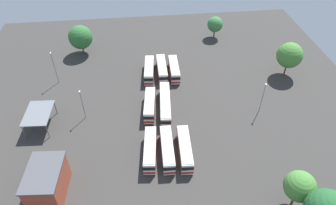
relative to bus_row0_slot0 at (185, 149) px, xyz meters
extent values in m
plane|color=#383533|center=(15.17, 2.75, -1.85)|extent=(107.73, 107.73, 0.00)
cube|color=silver|center=(-0.01, 0.00, -0.02)|extent=(11.29, 3.01, 3.06)
cube|color=beige|center=(-0.01, 0.00, 1.58)|extent=(10.83, 2.79, 0.14)
cube|color=black|center=(-0.01, 0.00, 0.47)|extent=(11.34, 3.05, 0.98)
cube|color=red|center=(-0.01, 0.00, -0.88)|extent=(11.34, 3.05, 0.61)
cube|color=black|center=(5.59, -0.28, 0.57)|extent=(0.16, 2.01, 1.13)
cylinder|color=black|center=(3.51, 0.95, -1.35)|extent=(1.01, 0.35, 1.00)
cylinder|color=black|center=(3.40, -1.30, -1.35)|extent=(1.01, 0.35, 1.00)
cylinder|color=black|center=(-3.41, 1.30, -1.35)|extent=(1.01, 0.35, 1.00)
cylinder|color=black|center=(-3.52, -0.95, -1.35)|extent=(1.01, 0.35, 1.00)
cube|color=silver|center=(0.37, 3.74, -0.02)|extent=(11.25, 2.81, 3.06)
cube|color=beige|center=(0.37, 3.74, 1.58)|extent=(10.79, 2.60, 0.14)
cube|color=black|center=(0.37, 3.74, 0.47)|extent=(11.30, 2.85, 0.98)
cube|color=red|center=(0.37, 3.74, -0.88)|extent=(11.30, 2.85, 0.61)
cube|color=black|center=(5.96, 3.56, 0.57)|extent=(0.12, 2.01, 1.13)
cylinder|color=black|center=(3.87, 4.75, -1.35)|extent=(1.01, 0.33, 1.00)
cylinder|color=black|center=(3.79, 2.50, -1.35)|extent=(1.01, 0.33, 1.00)
cylinder|color=black|center=(-3.06, 4.98, -1.35)|extent=(1.01, 0.33, 1.00)
cylinder|color=black|center=(-3.13, 2.72, -1.35)|extent=(1.01, 0.33, 1.00)
cube|color=silver|center=(0.68, 7.39, -0.02)|extent=(11.05, 3.59, 3.06)
cube|color=beige|center=(0.68, 7.39, 1.58)|extent=(10.60, 3.35, 0.14)
cube|color=black|center=(0.68, 7.39, 0.47)|extent=(11.11, 3.64, 0.98)
cube|color=red|center=(0.68, 7.39, -0.88)|extent=(11.11, 3.64, 0.61)
cube|color=black|center=(6.09, 6.81, 0.57)|extent=(0.27, 2.01, 1.13)
cylinder|color=black|center=(4.15, 8.16, -1.35)|extent=(1.03, 0.40, 1.00)
cylinder|color=black|center=(3.91, 5.91, -1.35)|extent=(1.03, 0.40, 1.00)
cylinder|color=black|center=(-2.54, 8.87, -1.35)|extent=(1.03, 0.40, 1.00)
cylinder|color=black|center=(-2.78, 6.63, -1.35)|extent=(1.03, 0.40, 1.00)
cube|color=silver|center=(15.03, 2.58, -0.02)|extent=(14.40, 3.63, 3.06)
cube|color=beige|center=(15.03, 2.58, 1.58)|extent=(13.82, 3.39, 0.14)
cube|color=black|center=(15.03, 2.58, 0.47)|extent=(14.48, 3.67, 0.98)
cube|color=red|center=(15.03, 2.58, -0.88)|extent=(14.48, 3.67, 0.61)
cube|color=black|center=(22.15, 1.99, 0.57)|extent=(0.23, 2.01, 1.13)
cube|color=#47474C|center=(13.47, 2.72, -0.02)|extent=(1.11, 2.57, 2.94)
cylinder|color=black|center=(19.53, 3.34, -1.35)|extent=(1.02, 0.38, 1.00)
cylinder|color=black|center=(19.34, 1.09, -1.35)|extent=(1.02, 0.38, 1.00)
cylinder|color=black|center=(10.72, 4.08, -1.35)|extent=(1.02, 0.38, 1.00)
cylinder|color=black|center=(10.54, 1.83, -1.35)|extent=(1.02, 0.38, 1.00)
cube|color=silver|center=(15.17, 6.45, -0.02)|extent=(10.80, 3.68, 3.06)
cube|color=beige|center=(15.17, 6.45, 1.58)|extent=(10.35, 3.44, 0.14)
cube|color=black|center=(15.17, 6.45, 0.47)|extent=(10.85, 3.72, 0.98)
cube|color=red|center=(15.17, 6.45, -0.88)|extent=(10.85, 3.72, 0.61)
cube|color=black|center=(20.43, 5.83, 0.57)|extent=(0.30, 2.00, 1.13)
cylinder|color=black|center=(18.56, 7.18, -1.35)|extent=(1.03, 0.42, 1.00)
cylinder|color=black|center=(18.29, 4.94, -1.35)|extent=(1.03, 0.42, 1.00)
cylinder|color=black|center=(12.04, 7.96, -1.35)|extent=(1.03, 0.42, 1.00)
cylinder|color=black|center=(11.78, 5.72, -1.35)|extent=(1.03, 0.42, 1.00)
cube|color=silver|center=(29.84, -1.62, -0.02)|extent=(10.53, 2.75, 3.06)
cube|color=beige|center=(29.84, -1.62, 1.58)|extent=(10.10, 2.55, 0.14)
cube|color=black|center=(29.84, -1.62, 0.47)|extent=(10.58, 2.79, 0.98)
cube|color=red|center=(29.84, -1.62, -0.88)|extent=(10.58, 2.79, 0.61)
cube|color=black|center=(35.08, -1.77, 0.57)|extent=(0.12, 2.01, 1.13)
cylinder|color=black|center=(33.12, -0.59, -1.35)|extent=(1.01, 0.33, 1.00)
cylinder|color=black|center=(33.05, -2.84, -1.35)|extent=(1.01, 0.33, 1.00)
cylinder|color=black|center=(26.63, -0.40, -1.35)|extent=(1.01, 0.33, 1.00)
cylinder|color=black|center=(26.57, -2.65, -1.35)|extent=(1.01, 0.33, 1.00)
cube|color=silver|center=(30.47, 1.84, -0.02)|extent=(10.90, 2.62, 3.06)
cube|color=beige|center=(30.47, 1.84, 1.58)|extent=(10.46, 2.42, 0.14)
cube|color=black|center=(30.47, 1.84, 0.47)|extent=(10.95, 2.66, 0.98)
cube|color=red|center=(30.47, 1.84, -0.88)|extent=(10.95, 2.66, 0.61)
cube|color=black|center=(35.92, 1.76, 0.57)|extent=(0.09, 2.01, 1.13)
cylinder|color=black|center=(33.86, 2.92, -1.35)|extent=(1.00, 0.32, 1.00)
cylinder|color=black|center=(33.82, 0.66, -1.35)|extent=(1.00, 0.32, 1.00)
cylinder|color=black|center=(27.13, 3.02, -1.35)|extent=(1.00, 0.32, 1.00)
cylinder|color=black|center=(27.09, 0.77, -1.35)|extent=(1.00, 0.32, 1.00)
cube|color=silver|center=(30.26, 5.51, -0.02)|extent=(10.86, 3.50, 3.06)
cube|color=beige|center=(30.26, 5.51, 1.58)|extent=(10.42, 3.26, 0.14)
cube|color=black|center=(30.26, 5.51, 0.47)|extent=(10.92, 3.54, 0.98)
cube|color=red|center=(30.26, 5.51, -0.88)|extent=(10.92, 3.54, 0.61)
cube|color=black|center=(35.58, 4.98, 0.57)|extent=(0.26, 2.01, 1.13)
cylinder|color=black|center=(33.66, 6.30, -1.35)|extent=(1.02, 0.40, 1.00)
cylinder|color=black|center=(33.44, 4.06, -1.35)|extent=(1.02, 0.40, 1.00)
cylinder|color=black|center=(27.08, 6.96, -1.35)|extent=(1.02, 0.40, 1.00)
cylinder|color=black|center=(26.86, 4.72, -1.35)|extent=(1.02, 0.40, 1.00)
cube|color=#99422D|center=(-6.39, 27.26, 1.38)|extent=(9.47, 6.74, 6.45)
cube|color=#4C4C51|center=(-6.39, 27.26, 4.78)|extent=(10.04, 7.14, 0.36)
cube|color=slate|center=(12.87, 32.56, 2.14)|extent=(9.05, 6.44, 0.20)
cylinder|color=#59595B|center=(17.08, 34.95, 0.09)|extent=(0.20, 0.20, 3.89)
cylinder|color=#59595B|center=(16.75, 29.66, 0.09)|extent=(0.20, 0.20, 3.89)
cylinder|color=#59595B|center=(8.99, 35.46, 0.09)|extent=(0.20, 0.20, 3.89)
cylinder|color=#59595B|center=(8.66, 30.17, 0.09)|extent=(0.20, 0.20, 3.89)
cylinder|color=slate|center=(29.91, 31.20, 2.87)|extent=(0.16, 0.16, 9.43)
cube|color=silver|center=(29.91, 31.20, 7.76)|extent=(0.56, 0.28, 0.20)
cylinder|color=slate|center=(11.67, -20.96, 2.31)|extent=(0.16, 0.16, 8.31)
cube|color=silver|center=(11.67, -20.96, 6.64)|extent=(0.56, 0.28, 0.20)
cylinder|color=slate|center=(14.39, 22.44, 2.19)|extent=(0.16, 0.16, 8.07)
cube|color=silver|center=(14.39, 22.44, 6.40)|extent=(0.56, 0.28, 0.20)
cylinder|color=brown|center=(44.93, 25.63, -0.59)|extent=(0.44, 0.44, 2.51)
sphere|color=#2D6B33|center=(44.93, 25.63, 3.78)|extent=(7.33, 7.33, 7.33)
cylinder|color=brown|center=(-14.16, -18.23, -0.17)|extent=(0.44, 0.44, 3.36)
sphere|color=#478438|center=(-14.16, -18.23, 3.93)|extent=(5.69, 5.69, 5.69)
cylinder|color=brown|center=(26.25, -33.63, -0.15)|extent=(0.44, 0.44, 3.40)
sphere|color=#478438|center=(26.25, -33.63, 4.59)|extent=(7.15, 7.15, 7.15)
cylinder|color=brown|center=(50.15, -18.24, -0.57)|extent=(0.44, 0.44, 2.57)
sphere|color=#387A3D|center=(50.15, -18.24, 2.91)|extent=(5.17, 5.17, 5.17)
camera|label=1|loc=(-42.35, 8.59, 50.71)|focal=32.77mm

